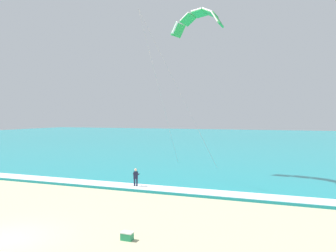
{
  "coord_description": "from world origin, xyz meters",
  "views": [
    {
      "loc": [
        12.78,
        -12.04,
        5.96
      ],
      "look_at": [
        2.73,
        15.08,
        5.1
      ],
      "focal_mm": 35.15,
      "sensor_mm": 36.0,
      "label": 1
    }
  ],
  "objects": [
    {
      "name": "ground_plane",
      "position": [
        0.0,
        0.0,
        0.0
      ],
      "size": [
        200.0,
        200.0,
        0.0
      ],
      "primitive_type": "plane",
      "color": "#C6B78E"
    },
    {
      "name": "sea",
      "position": [
        0.0,
        71.08,
        0.1
      ],
      "size": [
        200.0,
        120.0,
        0.2
      ],
      "primitive_type": "cube",
      "color": "teal",
      "rests_on": "ground"
    },
    {
      "name": "kite_primary",
      "position": [
        4.34,
        19.01,
        15.31
      ],
      "size": [
        5.98,
        8.17,
        15.07
      ],
      "color": "green"
    },
    {
      "name": "cooler_box",
      "position": [
        5.5,
        1.93,
        0.2
      ],
      "size": [
        0.58,
        0.38,
        0.4
      ],
      "color": "#238E5B",
      "rests_on": "ground"
    },
    {
      "name": "kitesurfer",
      "position": [
        1.01,
        12.12,
        0.94
      ],
      "size": [
        0.62,
        0.61,
        1.69
      ],
      "color": "#191E38",
      "rests_on": "ground"
    },
    {
      "name": "surfboard",
      "position": [
        1.01,
        12.11,
        0.03
      ],
      "size": [
        0.81,
        1.47,
        0.09
      ],
      "color": "yellow",
      "rests_on": "ground"
    },
    {
      "name": "surf_foam",
      "position": [
        0.0,
        12.08,
        0.22
      ],
      "size": [
        200.0,
        1.87,
        0.04
      ],
      "primitive_type": "cube",
      "color": "white",
      "rests_on": "sea"
    }
  ]
}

